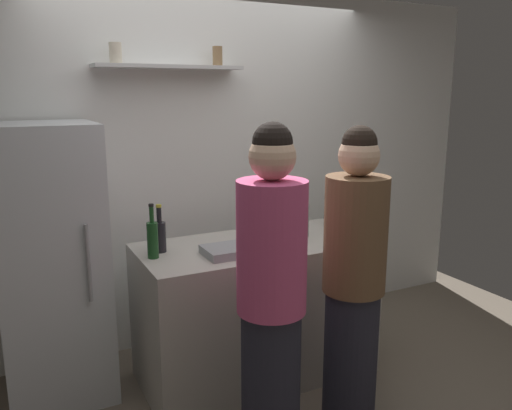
% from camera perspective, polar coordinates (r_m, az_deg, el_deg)
% --- Properties ---
extents(back_wall_assembly, '(4.80, 0.32, 2.60)m').
position_cam_1_polar(back_wall_assembly, '(3.91, -5.28, 4.14)').
color(back_wall_assembly, white).
rests_on(back_wall_assembly, ground).
extents(refrigerator, '(0.61, 0.68, 1.69)m').
position_cam_1_polar(refrigerator, '(3.37, -21.65, -6.08)').
color(refrigerator, silver).
rests_on(refrigerator, ground).
extents(counter, '(1.51, 0.72, 0.91)m').
position_cam_1_polar(counter, '(3.48, 0.00, -11.43)').
color(counter, '#B7B2A8').
rests_on(counter, ground).
extents(baking_pan, '(0.34, 0.24, 0.05)m').
position_cam_1_polar(baking_pan, '(3.10, -2.62, -4.99)').
color(baking_pan, gray).
rests_on(baking_pan, counter).
extents(utensil_holder, '(0.09, 0.09, 0.22)m').
position_cam_1_polar(utensil_holder, '(3.55, 8.51, -2.26)').
color(utensil_holder, '#B2B2B7').
rests_on(utensil_holder, counter).
extents(wine_bottle_pale_glass, '(0.07, 0.07, 0.31)m').
position_cam_1_polar(wine_bottle_pale_glass, '(3.46, 5.27, -1.56)').
color(wine_bottle_pale_glass, '#B2BFB2').
rests_on(wine_bottle_pale_glass, counter).
extents(wine_bottle_amber_glass, '(0.07, 0.07, 0.33)m').
position_cam_1_polar(wine_bottle_amber_glass, '(3.77, 8.06, -0.34)').
color(wine_bottle_amber_glass, '#472814').
rests_on(wine_bottle_amber_glass, counter).
extents(wine_bottle_dark_glass, '(0.07, 0.07, 0.29)m').
position_cam_1_polar(wine_bottle_dark_glass, '(3.17, -10.57, -3.28)').
color(wine_bottle_dark_glass, black).
rests_on(wine_bottle_dark_glass, counter).
extents(wine_bottle_green_glass, '(0.06, 0.06, 0.32)m').
position_cam_1_polar(wine_bottle_green_glass, '(3.06, -11.35, -3.62)').
color(wine_bottle_green_glass, '#19471E').
rests_on(wine_bottle_green_glass, counter).
extents(water_bottle_plastic, '(0.10, 0.10, 0.26)m').
position_cam_1_polar(water_bottle_plastic, '(3.34, 3.78, -2.09)').
color(water_bottle_plastic, silver).
rests_on(water_bottle_plastic, counter).
extents(person_pink_top, '(0.34, 0.34, 1.73)m').
position_cam_1_polar(person_pink_top, '(2.56, 1.71, -10.60)').
color(person_pink_top, '#262633').
rests_on(person_pink_top, ground).
extents(person_brown_jacket, '(0.34, 0.34, 1.70)m').
position_cam_1_polar(person_brown_jacket, '(2.90, 10.71, -8.45)').
color(person_brown_jacket, '#262633').
rests_on(person_brown_jacket, ground).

